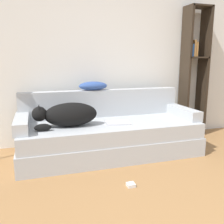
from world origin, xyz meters
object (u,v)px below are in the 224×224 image
at_px(power_adapter, 131,185).
at_px(couch, 110,138).
at_px(throw_pillow, 93,86).
at_px(bookshelf, 194,67).
at_px(laptop, 117,123).
at_px(dog, 67,115).

bearing_deg(power_adapter, couch, 86.65).
distance_m(throw_pillow, bookshelf, 1.63).
bearing_deg(throw_pillow, laptop, -65.31).
height_order(dog, throw_pillow, throw_pillow).
relative_size(laptop, bookshelf, 0.17).
xyz_separation_m(couch, dog, (-0.52, -0.05, 0.35)).
relative_size(bookshelf, power_adapter, 25.71).
distance_m(dog, bookshelf, 2.14).
height_order(dog, bookshelf, bookshelf).
bearing_deg(power_adapter, laptop, 80.88).
bearing_deg(power_adapter, throw_pillow, 93.36).
distance_m(laptop, bookshelf, 1.64).
bearing_deg(couch, laptop, -43.87).
bearing_deg(bookshelf, throw_pillow, -176.61).
bearing_deg(bookshelf, dog, -166.04).
distance_m(dog, throw_pillow, 0.64).
xyz_separation_m(dog, laptop, (0.60, -0.03, -0.13)).
bearing_deg(bookshelf, laptop, -159.54).
xyz_separation_m(laptop, throw_pillow, (-0.20, 0.43, 0.41)).
relative_size(laptop, throw_pillow, 0.87).
relative_size(throw_pillow, power_adapter, 5.06).
relative_size(dog, laptop, 2.21).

